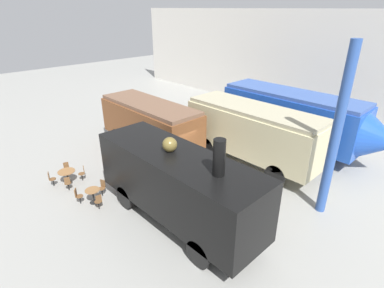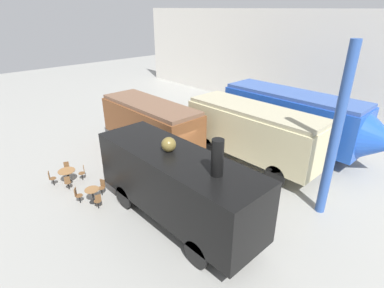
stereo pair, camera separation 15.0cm
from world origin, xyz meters
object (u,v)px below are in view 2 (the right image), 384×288
Objects in this scene: steam_locomotive at (176,182)px; streamlined_locomotive at (302,118)px; cafe_chair_0 at (51,178)px; cafe_table_mid at (92,193)px; passenger_coach_vintage at (253,130)px; passenger_coach_wooden at (151,122)px; cafe_table_near at (67,173)px; visitor_person at (136,152)px.

streamlined_locomotive is at bearing 90.47° from steam_locomotive.
cafe_table_mid is at bearing -51.51° from cafe_chair_0.
passenger_coach_vintage is 1.11× the size of passenger_coach_wooden.
passenger_coach_vintage is at bearing 72.99° from cafe_table_mid.
passenger_coach_wooden is 8.47× the size of cafe_table_near.
passenger_coach_vintage is 11.49× the size of cafe_table_mid.
passenger_coach_vintage is 12.02m from cafe_chair_0.
streamlined_locomotive is 4.14m from passenger_coach_vintage.
cafe_table_near reaches higher than cafe_table_mid.
cafe_chair_0 reaches higher than cafe_table_near.
passenger_coach_wooden is at bearing -133.01° from streamlined_locomotive.
steam_locomotive is at bearing -16.00° from visitor_person.
passenger_coach_vintage reaches higher than visitor_person.
streamlined_locomotive is 15.20m from cafe_table_near.
steam_locomotive is at bearing -45.18° from cafe_chair_0.
steam_locomotive reaches higher than visitor_person.
streamlined_locomotive is 12.53× the size of cafe_table_near.
visitor_person is (1.18, -2.06, -1.19)m from passenger_coach_wooden.
streamlined_locomotive is 14.06m from cafe_table_mid.
cafe_chair_0 is at bearing -103.91° from visitor_person.
cafe_chair_0 is at bearing -119.73° from passenger_coach_vintage.
streamlined_locomotive reaches higher than cafe_chair_0.
passenger_coach_vintage is at bearing 99.22° from steam_locomotive.
cafe_table_mid is (-3.95, -13.38, -1.75)m from streamlined_locomotive.
visitor_person is at bearing -121.28° from streamlined_locomotive.
streamlined_locomotive is 11.24m from visitor_person.
cafe_table_near is (-6.77, -2.33, -1.50)m from steam_locomotive.
passenger_coach_vintage is at bearing -8.68° from cafe_chair_0.
steam_locomotive is 4.84m from cafe_table_mid.
cafe_chair_0 is (-3.03, -0.95, -0.05)m from cafe_table_mid.
passenger_coach_wooden is 7.03m from cafe_chair_0.
passenger_coach_wooden is 0.92× the size of steam_locomotive.
cafe_chair_0 is (-7.07, -3.11, -1.60)m from steam_locomotive.
streamlined_locomotive is at bearing 73.56° from cafe_table_mid.
visitor_person is (-5.88, 1.69, -1.25)m from steam_locomotive.
visitor_person is at bearing -60.15° from passenger_coach_wooden.
cafe_chair_0 is (-6.98, -14.33, -1.80)m from streamlined_locomotive.
passenger_coach_vintage is 5.41× the size of visitor_person.
steam_locomotive reaches higher than cafe_table_near.
passenger_coach_vintage is (-1.08, -4.00, -0.09)m from streamlined_locomotive.
streamlined_locomotive is 7.24× the size of visitor_person.
cafe_table_mid is (-2.87, -9.38, -1.65)m from passenger_coach_vintage.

